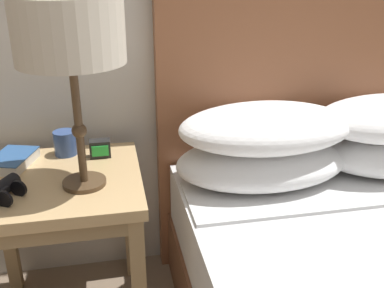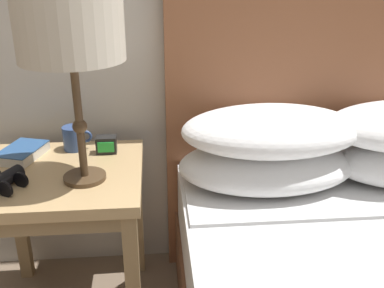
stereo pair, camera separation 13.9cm
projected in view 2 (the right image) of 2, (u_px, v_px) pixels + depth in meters
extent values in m
cube|color=tan|center=(60.00, 176.00, 1.45)|extent=(0.52, 0.50, 0.04)
cube|color=#917650|center=(62.00, 188.00, 1.46)|extent=(0.49, 0.47, 0.05)
cube|color=#A4865B|center=(133.00, 287.00, 1.37)|extent=(0.04, 0.04, 0.53)
cube|color=#A4865B|center=(19.00, 219.00, 1.73)|extent=(0.04, 0.04, 0.53)
cube|color=#A4865B|center=(137.00, 213.00, 1.77)|extent=(0.04, 0.04, 0.53)
cube|color=silver|center=(349.00, 196.00, 1.47)|extent=(1.07, 0.28, 0.01)
cube|color=brown|center=(316.00, 127.00, 1.75)|extent=(1.17, 0.06, 1.17)
ellipsoid|color=white|center=(266.00, 165.00, 1.53)|extent=(0.60, 0.36, 0.15)
ellipsoid|color=white|center=(272.00, 130.00, 1.48)|extent=(0.60, 0.36, 0.15)
cylinder|color=#4C3823|center=(85.00, 177.00, 1.39)|extent=(0.13, 0.13, 0.01)
cylinder|color=#4C3823|center=(79.00, 121.00, 1.31)|extent=(0.02, 0.02, 0.36)
sphere|color=#4C3823|center=(80.00, 126.00, 1.32)|extent=(0.04, 0.04, 0.04)
cylinder|color=beige|center=(70.00, 28.00, 1.21)|extent=(0.30, 0.30, 0.17)
cube|color=silver|center=(22.00, 153.00, 1.53)|extent=(0.16, 0.20, 0.03)
cube|color=#2D568E|center=(22.00, 148.00, 1.53)|extent=(0.16, 0.20, 0.00)
cube|color=#2D568E|center=(8.00, 152.00, 1.55)|extent=(0.06, 0.17, 0.03)
cylinder|color=black|center=(5.00, 189.00, 1.28)|extent=(0.05, 0.03, 0.05)
cylinder|color=black|center=(8.00, 177.00, 1.35)|extent=(0.08, 0.10, 0.04)
cylinder|color=black|center=(21.00, 180.00, 1.33)|extent=(0.05, 0.03, 0.05)
cube|color=black|center=(0.00, 179.00, 1.32)|extent=(0.07, 0.06, 0.01)
cylinder|color=black|center=(0.00, 178.00, 1.32)|extent=(0.02, 0.02, 0.02)
cylinder|color=#334C84|center=(74.00, 138.00, 1.59)|extent=(0.08, 0.08, 0.08)
torus|color=#334C84|center=(86.00, 136.00, 1.59)|extent=(0.05, 0.01, 0.05)
cube|color=black|center=(106.00, 145.00, 1.57)|extent=(0.07, 0.04, 0.06)
cube|color=green|center=(106.00, 147.00, 1.54)|extent=(0.06, 0.00, 0.04)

